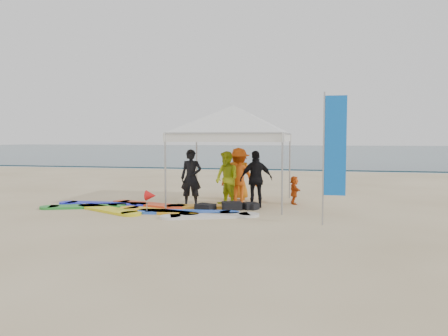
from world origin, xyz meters
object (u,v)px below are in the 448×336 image
marker_pennant (151,196)px  person_black_b (256,179)px  person_seated (294,190)px  surfboard_spread (149,209)px  feather_flag (334,147)px  canopy_tent (233,106)px  person_orange_b (238,174)px  person_black_a (191,178)px  person_orange_a (239,176)px  person_yellow (227,179)px

marker_pennant → person_black_b: bearing=32.6°
person_seated → surfboard_spread: 4.46m
person_black_b → person_seated: person_black_b is taller
feather_flag → surfboard_spread: feather_flag is taller
marker_pennant → canopy_tent: bearing=50.7°
person_black_b → person_orange_b: bearing=-85.5°
person_black_a → person_orange_a: person_orange_a is taller
person_orange_a → marker_pennant: person_orange_a is taller
person_black_b → person_yellow: bearing=-32.0°
person_yellow → canopy_tent: canopy_tent is taller
canopy_tent → marker_pennant: 3.84m
canopy_tent → feather_flag: bearing=-43.9°
person_seated → surfboard_spread: (-3.99, -1.94, -0.40)m
person_orange_b → person_black_a: bearing=46.9°
person_yellow → person_black_b: person_black_b is taller
person_black_a → person_yellow: bearing=12.1°
canopy_tent → surfboard_spread: bearing=-143.0°
person_orange_b → surfboard_spread: (-2.14, -2.50, -0.83)m
person_yellow → person_seated: 2.14m
person_orange_b → canopy_tent: (0.00, -0.88, 2.16)m
canopy_tent → surfboard_spread: size_ratio=0.76×
marker_pennant → surfboard_spread: (-0.32, 0.61, -0.46)m
person_black_b → marker_pennant: person_black_b is taller
person_black_b → person_seated: size_ratio=1.93×
canopy_tent → surfboard_spread: 4.02m
person_orange_b → feather_flag: (2.90, -3.67, 0.96)m
person_black_b → canopy_tent: canopy_tent is taller
person_black_b → person_seated: bearing=-164.6°
person_seated → marker_pennant: bearing=112.5°
person_yellow → person_seated: size_ratio=1.89×
person_black_a → feather_flag: (4.03, -2.02, 0.97)m
person_orange_b → person_seated: person_orange_b is taller
person_orange_a → person_black_a: bearing=29.4°
canopy_tent → person_yellow: bearing=-104.5°
person_orange_b → marker_pennant: person_orange_b is taller
person_orange_a → marker_pennant: bearing=46.2°
person_orange_a → feather_flag: 4.05m
person_black_a → surfboard_spread: 1.56m
person_black_a → marker_pennant: (-0.70, -1.46, -0.36)m
person_yellow → person_seated: (1.96, 0.76, -0.39)m
person_seated → person_yellow: bearing=98.9°
person_yellow → surfboard_spread: 2.48m
person_black_a → person_seated: bearing=14.3°
person_yellow → person_black_a: bearing=-122.6°
person_black_a → feather_flag: bearing=-32.5°
person_black_b → feather_flag: (2.11, -2.23, 0.99)m
person_black_b → canopy_tent: (-0.79, 0.56, 2.19)m
person_black_a → person_yellow: person_black_a is taller
person_yellow → person_seated: person_yellow is taller
canopy_tent → feather_flag: (2.90, -2.79, -1.20)m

